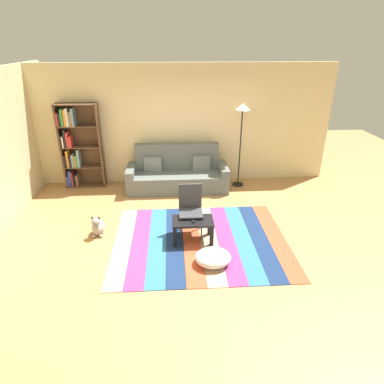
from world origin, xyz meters
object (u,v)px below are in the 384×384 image
at_px(tv_remote, 193,220).
at_px(pouf, 213,258).
at_px(standing_lamp, 242,118).
at_px(bookshelf, 76,146).
at_px(dog, 98,226).
at_px(folding_chair, 190,205).
at_px(coffee_table, 193,224).
at_px(couch, 178,174).

bearing_deg(tv_remote, pouf, -71.56).
bearing_deg(standing_lamp, tv_remote, -117.68).
relative_size(bookshelf, dog, 4.80).
bearing_deg(folding_chair, pouf, -55.49).
relative_size(coffee_table, pouf, 1.25).
xyz_separation_m(couch, folding_chair, (0.18, -1.94, 0.20)).
bearing_deg(couch, standing_lamp, 3.85).
bearing_deg(pouf, bookshelf, 130.66).
bearing_deg(bookshelf, dog, -69.80).
xyz_separation_m(bookshelf, pouf, (2.72, -3.17, -0.83)).
height_order(pouf, dog, dog).
distance_m(bookshelf, standing_lamp, 3.74).
distance_m(coffee_table, standing_lamp, 2.91).
relative_size(standing_lamp, tv_remote, 12.68).
height_order(couch, folding_chair, couch).
xyz_separation_m(pouf, tv_remote, (-0.27, 0.64, 0.29)).
xyz_separation_m(bookshelf, dog, (0.81, -2.20, -0.80)).
distance_m(couch, tv_remote, 2.25).
bearing_deg(coffee_table, tv_remote, -88.77).
relative_size(tv_remote, folding_chair, 0.17).
xyz_separation_m(pouf, folding_chair, (-0.29, 0.95, 0.41)).
bearing_deg(dog, standing_lamp, 34.90).
height_order(coffee_table, standing_lamp, standing_lamp).
distance_m(bookshelf, folding_chair, 3.32).
relative_size(couch, standing_lamp, 1.19).
distance_m(standing_lamp, folding_chair, 2.61).
distance_m(coffee_table, pouf, 0.75).
height_order(couch, tv_remote, couch).
bearing_deg(folding_chair, bookshelf, 155.32).
height_order(bookshelf, dog, bookshelf).
bearing_deg(pouf, couch, 99.25).
bearing_deg(standing_lamp, folding_chair, -121.54).
distance_m(coffee_table, tv_remote, 0.10).
bearing_deg(couch, bookshelf, 172.80).
distance_m(pouf, tv_remote, 0.75).
bearing_deg(bookshelf, tv_remote, -45.78).
distance_m(dog, standing_lamp, 3.79).
relative_size(dog, standing_lamp, 0.21).
distance_m(bookshelf, pouf, 4.26).
bearing_deg(coffee_table, pouf, -68.47).
height_order(coffee_table, pouf, coffee_table).
bearing_deg(tv_remote, bookshelf, 130.28).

